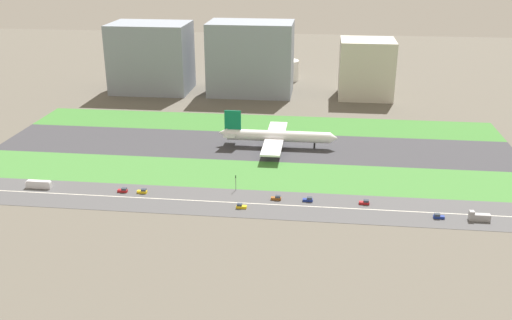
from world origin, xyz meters
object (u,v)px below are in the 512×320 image
object	(u,v)px
car_4	(123,190)
hangar_building	(251,58)
car_6	(277,198)
fuel_tank_west	(244,68)
truck_0	(479,217)
office_tower	(366,69)
bus_0	(39,184)
traffic_light	(236,182)
terminal_building	(151,57)
car_5	(241,206)
car_0	(438,216)
car_2	(308,200)
fuel_tank_centre	(286,70)
car_1	(142,191)
car_3	(365,202)
airliner	(275,136)

from	to	relation	value
car_4	hangar_building	bearing A→B (deg)	79.17
car_6	fuel_tank_west	xyz separation A→B (m)	(-45.95, 227.00, 7.94)
truck_0	office_tower	size ratio (longest dim) A/B	0.21
bus_0	traffic_light	bearing A→B (deg)	5.10
car_4	terminal_building	distance (m)	187.64
car_5	car_0	bearing A→B (deg)	-180.00
terminal_building	hangar_building	world-z (taller)	hangar_building
car_2	traffic_light	distance (m)	34.04
traffic_light	fuel_tank_centre	world-z (taller)	fuel_tank_centre
car_2	car_1	size ratio (longest dim) A/B	1.00
fuel_tank_west	fuel_tank_centre	bearing A→B (deg)	0.00
car_1	traffic_light	xyz separation A→B (m)	(40.99, 7.99, 3.37)
car_3	truck_0	bearing A→B (deg)	-12.59
truck_0	traffic_light	world-z (taller)	traffic_light
airliner	hangar_building	world-z (taller)	hangar_building
car_4	hangar_building	distance (m)	186.97
bus_0	car_5	size ratio (longest dim) A/B	2.64
car_2	hangar_building	size ratio (longest dim) A/B	0.07
fuel_tank_centre	terminal_building	bearing A→B (deg)	-155.01
car_4	office_tower	world-z (taller)	office_tower
fuel_tank_west	traffic_light	bearing A→B (deg)	-83.02
car_4	car_6	world-z (taller)	same
car_4	car_2	world-z (taller)	same
car_6	fuel_tank_centre	bearing A→B (deg)	92.91
car_0	car_5	xyz separation A→B (m)	(-81.17, 0.00, 0.00)
car_3	hangar_building	world-z (taller)	hangar_building
fuel_tank_west	office_tower	bearing A→B (deg)	-25.60
terminal_building	fuel_tank_centre	size ratio (longest dim) A/B	2.84
car_5	traffic_light	xyz separation A→B (m)	(-4.90, 17.99, 3.37)
airliner	car_3	xyz separation A→B (m)	(44.37, -68.00, -5.31)
car_5	fuel_tank_centre	distance (m)	237.12
car_4	fuel_tank_centre	distance (m)	234.31
airliner	terminal_building	xyz separation A→B (m)	(-101.58, 114.00, 18.62)
car_3	office_tower	world-z (taller)	office_tower
car_5	bus_0	bearing A→B (deg)	-6.04
car_2	car_0	bearing A→B (deg)	-10.65
hangar_building	fuel_tank_west	size ratio (longest dim) A/B	2.39
airliner	car_5	distance (m)	78.57
car_0	fuel_tank_west	bearing A→B (deg)	-64.53
bus_0	hangar_building	size ratio (longest dim) A/B	0.19
airliner	car_1	xyz separation A→B (m)	(-53.67, -68.00, -5.31)
car_0	hangar_building	distance (m)	218.50
airliner	terminal_building	size ratio (longest dim) A/B	1.15
airliner	fuel_tank_west	xyz separation A→B (m)	(-39.47, 159.00, 2.64)
car_1	car_6	bearing A→B (deg)	0.00
car_2	terminal_building	distance (m)	220.31
car_2	car_6	world-z (taller)	same
car_6	fuel_tank_west	size ratio (longest dim) A/B	0.18
car_1	office_tower	world-z (taller)	office_tower
car_3	fuel_tank_centre	xyz separation A→B (m)	(-49.43, 227.00, 7.07)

